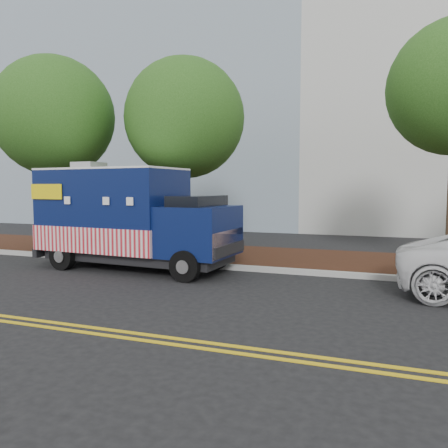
% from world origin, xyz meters
% --- Properties ---
extents(ground, '(120.00, 120.00, 0.00)m').
position_xyz_m(ground, '(0.00, 0.00, 0.00)').
color(ground, black).
rests_on(ground, ground).
extents(curb, '(120.00, 0.18, 0.15)m').
position_xyz_m(curb, '(0.00, 1.40, 0.07)').
color(curb, '#9E9E99').
rests_on(curb, ground).
extents(mulch_strip, '(120.00, 4.00, 0.15)m').
position_xyz_m(mulch_strip, '(0.00, 3.50, 0.07)').
color(mulch_strip, black).
rests_on(mulch_strip, ground).
extents(centerline_near, '(120.00, 0.10, 0.01)m').
position_xyz_m(centerline_near, '(0.00, -4.45, 0.01)').
color(centerline_near, gold).
rests_on(centerline_near, ground).
extents(centerline_far, '(120.00, 0.10, 0.01)m').
position_xyz_m(centerline_far, '(0.00, -4.70, 0.01)').
color(centerline_far, gold).
rests_on(centerline_far, ground).
extents(office_building, '(46.00, 20.00, 30.40)m').
position_xyz_m(office_building, '(2.00, 22.00, 15.20)').
color(office_building, silver).
rests_on(office_building, ground).
extents(tree_a, '(4.38, 4.38, 7.21)m').
position_xyz_m(tree_a, '(-5.39, 2.65, 5.01)').
color(tree_a, '#38281C').
rests_on(tree_a, ground).
extents(tree_b, '(4.22, 4.22, 6.96)m').
position_xyz_m(tree_b, '(-0.57, 3.66, 4.83)').
color(tree_b, '#38281C').
rests_on(tree_b, ground).
extents(sign_post, '(0.06, 0.06, 2.40)m').
position_xyz_m(sign_post, '(-5.44, 1.58, 1.20)').
color(sign_post, '#473828').
rests_on(sign_post, ground).
extents(food_truck, '(6.18, 2.68, 3.18)m').
position_xyz_m(food_truck, '(-1.02, 0.60, 1.44)').
color(food_truck, black).
rests_on(food_truck, ground).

